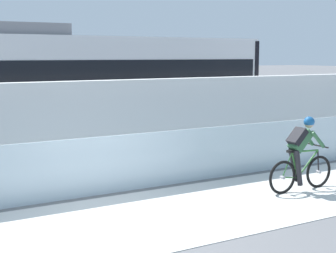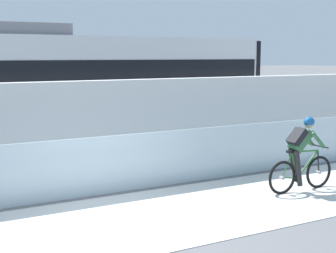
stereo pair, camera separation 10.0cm
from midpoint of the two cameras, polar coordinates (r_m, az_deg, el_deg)
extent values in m
plane|color=slate|center=(8.96, -4.25, -10.78)|extent=(200.00, 200.00, 0.00)
cube|color=silver|center=(8.96, -4.25, -10.74)|extent=(32.00, 3.20, 0.01)
cube|color=silver|center=(10.44, -8.55, -4.59)|extent=(32.00, 0.05, 1.23)
cube|color=silver|center=(12.02, -11.61, -0.39)|extent=(32.00, 0.36, 2.30)
cube|color=#595654|center=(14.58, -14.42, -3.56)|extent=(32.00, 0.08, 0.01)
cube|color=#595654|center=(15.95, -15.72, -2.61)|extent=(32.00, 0.08, 0.01)
cube|color=silver|center=(15.58, -8.40, 4.40)|extent=(11.00, 2.50, 3.10)
cube|color=black|center=(15.57, -8.43, 5.68)|extent=(10.56, 2.54, 1.04)
cube|color=#14724C|center=(15.73, -8.30, -0.59)|extent=(10.78, 2.53, 0.28)
cube|color=slate|center=(14.99, -15.77, 10.65)|extent=(2.40, 1.10, 0.36)
cube|color=#232326|center=(17.30, 2.68, -0.28)|extent=(1.40, 1.88, 0.20)
cylinder|color=black|center=(16.71, 3.97, -0.81)|extent=(0.60, 0.10, 0.60)
cylinder|color=black|center=(17.92, 1.48, -0.18)|extent=(0.60, 0.10, 0.60)
cube|color=black|center=(18.22, 7.91, 4.95)|extent=(0.16, 2.54, 2.94)
torus|color=black|center=(11.48, 17.12, -5.01)|extent=(0.72, 0.06, 0.72)
cylinder|color=#99999E|center=(11.48, 17.12, -5.01)|extent=(0.07, 0.10, 0.07)
torus|color=black|center=(10.77, 13.21, -5.73)|extent=(0.72, 0.06, 0.72)
cylinder|color=#99999E|center=(10.77, 13.21, -5.73)|extent=(0.07, 0.10, 0.07)
cylinder|color=#337233|center=(11.20, 15.96, -4.16)|extent=(0.60, 0.04, 0.58)
cylinder|color=#337233|center=(10.94, 14.56, -4.32)|extent=(0.22, 0.04, 0.59)
cylinder|color=#337233|center=(11.08, 15.69, -2.75)|extent=(0.76, 0.04, 0.07)
cylinder|color=#337233|center=(10.91, 14.04, -5.73)|extent=(0.43, 0.03, 0.09)
cylinder|color=#337233|center=(10.79, 13.74, -4.30)|extent=(0.27, 0.02, 0.53)
cylinder|color=black|center=(11.41, 17.09, -3.83)|extent=(0.08, 0.03, 0.49)
cube|color=black|center=(10.82, 14.27, -2.78)|extent=(0.24, 0.10, 0.05)
cylinder|color=black|center=(11.33, 17.07, -2.13)|extent=(0.03, 0.58, 0.03)
cylinder|color=#262628|center=(11.06, 14.85, -5.73)|extent=(0.18, 0.02, 0.18)
cube|color=#33663F|center=(10.93, 15.15, -1.55)|extent=(0.50, 0.28, 0.51)
cube|color=black|center=(10.85, 14.82, -1.12)|extent=(0.38, 0.30, 0.38)
sphere|color=beige|center=(11.04, 16.12, 0.32)|extent=(0.20, 0.20, 0.20)
sphere|color=#195999|center=(11.04, 16.12, 0.50)|extent=(0.23, 0.23, 0.23)
cylinder|color=#33663F|center=(11.07, 17.06, -1.46)|extent=(0.41, 0.08, 0.41)
cylinder|color=#33663F|center=(11.29, 15.90, -1.22)|extent=(0.41, 0.08, 0.41)
cylinder|color=black|center=(10.90, 14.95, -4.62)|extent=(0.25, 0.11, 0.79)
cylinder|color=black|center=(11.00, 14.33, -3.74)|extent=(0.25, 0.11, 0.52)
camera|label=1|loc=(0.05, -89.75, 0.04)|focal=53.18mm
camera|label=2|loc=(0.05, 90.25, -0.04)|focal=53.18mm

